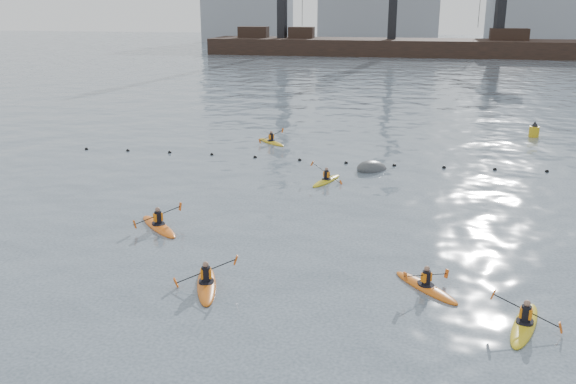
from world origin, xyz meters
name	(u,v)px	position (x,y,z in m)	size (l,w,h in m)	color
ground	(226,349)	(0.00, 0.00, 0.00)	(400.00, 400.00, 0.00)	#394653
float_line	(323,161)	(-0.50, 22.53, 0.03)	(33.24, 0.73, 0.24)	black
barge_pier	(390,45)	(-0.22, 110.00, 1.89)	(72.00, 19.30, 29.50)	black
skyline	(408,6)	(2.23, 150.27, 9.25)	(141.00, 28.00, 22.00)	gray
kayaker_0	(206,283)	(-1.91, 3.84, 0.10)	(2.22, 3.37, 1.25)	#C05812
kayaker_1	(525,324)	(8.70, 3.11, 0.10)	(2.13, 3.24, 1.14)	gold
kayaker_2	(159,225)	(-5.96, 9.07, 0.10)	(2.90, 2.88, 1.11)	orange
kayaker_3	(326,180)	(0.36, 17.94, 0.09)	(1.97, 2.96, 1.19)	gold
kayaker_4	(426,286)	(5.72, 5.20, 0.09)	(2.52, 2.68, 0.98)	orange
kayaker_5	(271,142)	(-4.98, 27.17, 0.09)	(2.67, 2.58, 1.09)	gold
mooring_buoy	(372,170)	(2.72, 21.07, 0.00)	(2.29, 1.35, 1.15)	#424547
nav_buoy	(534,131)	(14.00, 33.21, 0.41)	(0.75, 0.75, 1.36)	gold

